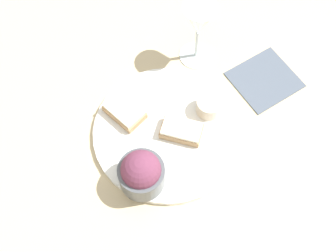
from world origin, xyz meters
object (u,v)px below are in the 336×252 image
Objects in this scene: cheese_toast_near at (125,111)px; cheese_toast_far at (182,130)px; wine_glass at (199,23)px; napkin at (265,79)px; sauce_ramekin at (209,105)px; salad_bowl at (141,173)px.

cheese_toast_near is 0.13m from cheese_toast_far.
napkin is at bearing -171.34° from wine_glass.
napkin is at bearing -114.75° from sauce_ramekin.
wine_glass is at bearing -49.27° from sauce_ramekin.
cheese_toast_near is 0.52× the size of napkin.
cheese_toast_near and cheese_toast_far have the same top height.
salad_bowl is 1.72× the size of sauce_ramekin.
wine_glass reaches higher than salad_bowl.
salad_bowl is at bearing 102.12° from wine_glass.
cheese_toast_near is 0.97× the size of cheese_toast_far.
sauce_ramekin is 0.16m from napkin.
cheese_toast_near is (0.12, -0.10, -0.03)m from salad_bowl.
cheese_toast_near is at bearing 35.66° from sauce_ramekin.
cheese_toast_near is (0.15, 0.11, -0.01)m from sauce_ramekin.
wine_glass is at bearing -67.64° from cheese_toast_far.
sauce_ramekin is at bearing -144.34° from cheese_toast_near.
cheese_toast_far is 0.24m from napkin.
sauce_ramekin is 0.17m from wine_glass.
cheese_toast_far is 0.23m from wine_glass.
cheese_toast_near is at bearing 49.45° from napkin.
cheese_toast_far is (-0.01, -0.13, -0.03)m from salad_bowl.
sauce_ramekin reaches higher than cheese_toast_near.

